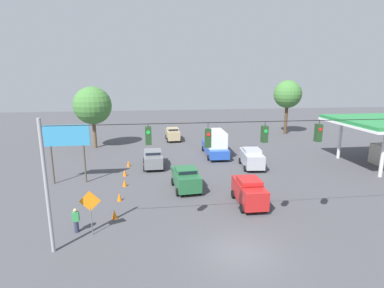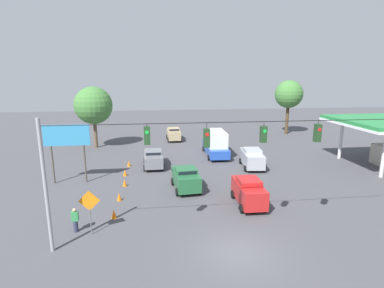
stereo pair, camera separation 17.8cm
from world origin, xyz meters
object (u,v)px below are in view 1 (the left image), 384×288
(sedan_silver_oncoming_far, at_px, (252,158))
(sedan_green_withflow_mid, at_px, (186,178))
(work_zone_sign, at_px, (90,204))
(overhead_signal_span, at_px, (236,160))
(tree_horizon_left, at_px, (288,95))
(sedan_red_crossing_near, at_px, (249,191))
(box_truck_blue_oncoming_deep, at_px, (215,143))
(traffic_cone_nearest, at_px, (114,214))
(sedan_tan_withflow_deep, at_px, (173,134))
(traffic_cone_fifth, at_px, (128,164))
(traffic_cone_second, at_px, (119,197))
(pedestrian, at_px, (76,221))
(tree_horizon_right, at_px, (93,106))
(traffic_cone_third, at_px, (125,183))
(traffic_cone_fourth, at_px, (125,173))
(roadside_billboard, at_px, (67,140))

(sedan_silver_oncoming_far, bearing_deg, sedan_green_withflow_mid, 35.35)
(work_zone_sign, bearing_deg, overhead_signal_span, 169.50)
(work_zone_sign, distance_m, tree_horizon_left, 39.24)
(sedan_red_crossing_near, xyz_separation_m, box_truck_blue_oncoming_deep, (-0.38, -14.20, 0.45))
(traffic_cone_nearest, bearing_deg, box_truck_blue_oncoming_deep, -123.62)
(sedan_tan_withflow_deep, height_order, traffic_cone_nearest, sedan_tan_withflow_deep)
(traffic_cone_fifth, bearing_deg, traffic_cone_second, 89.84)
(traffic_cone_fifth, distance_m, pedestrian, 13.76)
(tree_horizon_right, bearing_deg, traffic_cone_third, 108.69)
(traffic_cone_nearest, bearing_deg, sedan_silver_oncoming_far, -142.24)
(traffic_cone_third, distance_m, traffic_cone_fourth, 2.82)
(sedan_red_crossing_near, xyz_separation_m, work_zone_sign, (10.83, 3.02, 0.93))
(sedan_tan_withflow_deep, relative_size, work_zone_sign, 1.49)
(traffic_cone_nearest, bearing_deg, overhead_signal_span, 154.15)
(work_zone_sign, bearing_deg, sedan_tan_withflow_deep, -104.19)
(overhead_signal_span, height_order, traffic_cone_nearest, overhead_signal_span)
(sedan_red_crossing_near, height_order, traffic_cone_second, sedan_red_crossing_near)
(sedan_tan_withflow_deep, distance_m, sedan_green_withflow_mid, 20.00)
(sedan_red_crossing_near, bearing_deg, work_zone_sign, 15.57)
(tree_horizon_right, bearing_deg, sedan_tan_withflow_deep, -162.74)
(traffic_cone_nearest, distance_m, traffic_cone_third, 6.11)
(traffic_cone_second, height_order, roadside_billboard, roadside_billboard)
(traffic_cone_nearest, relative_size, tree_horizon_left, 0.07)
(sedan_red_crossing_near, height_order, tree_horizon_right, tree_horizon_right)
(overhead_signal_span, relative_size, traffic_cone_second, 31.84)
(sedan_red_crossing_near, distance_m, sedan_green_withflow_mid, 5.67)
(box_truck_blue_oncoming_deep, xyz_separation_m, work_zone_sign, (11.21, 17.22, 0.48))
(traffic_cone_second, bearing_deg, overhead_signal_span, 138.16)
(tree_horizon_right, bearing_deg, tree_horizon_left, -168.53)
(sedan_tan_withflow_deep, xyz_separation_m, tree_horizon_left, (-18.91, -2.69, 5.50))
(traffic_cone_nearest, distance_m, roadside_billboard, 9.72)
(sedan_green_withflow_mid, bearing_deg, overhead_signal_span, 103.12)
(pedestrian, bearing_deg, roadside_billboard, -73.64)
(box_truck_blue_oncoming_deep, bearing_deg, tree_horizon_left, -139.96)
(overhead_signal_span, bearing_deg, traffic_cone_fifth, -64.97)
(traffic_cone_nearest, bearing_deg, sedan_tan_withflow_deep, -102.92)
(sedan_silver_oncoming_far, xyz_separation_m, pedestrian, (15.07, 11.58, -0.28))
(overhead_signal_span, xyz_separation_m, sedan_tan_withflow_deep, (1.67, -28.23, -3.91))
(sedan_silver_oncoming_far, bearing_deg, overhead_signal_span, 67.49)
(tree_horizon_right, bearing_deg, traffic_cone_fourth, 111.63)
(sedan_tan_withflow_deep, distance_m, box_truck_blue_oncoming_deep, 10.46)
(sedan_red_crossing_near, relative_size, work_zone_sign, 1.44)
(pedestrian, bearing_deg, sedan_tan_withflow_deep, -106.50)
(sedan_silver_oncoming_far, bearing_deg, traffic_cone_second, 28.59)
(box_truck_blue_oncoming_deep, height_order, traffic_cone_fifth, box_truck_blue_oncoming_deep)
(traffic_cone_fourth, bearing_deg, sedan_tan_withflow_deep, -109.98)
(traffic_cone_third, height_order, work_zone_sign, work_zone_sign)
(traffic_cone_third, height_order, pedestrian, pedestrian)
(traffic_cone_second, xyz_separation_m, tree_horizon_right, (5.03, -18.38, 5.32))
(sedan_green_withflow_mid, relative_size, tree_horizon_right, 0.49)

